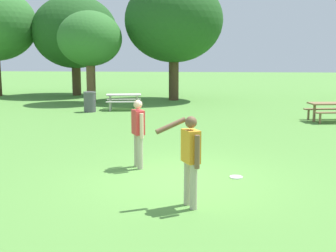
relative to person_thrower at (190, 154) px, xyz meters
name	(u,v)px	position (x,y,z in m)	size (l,w,h in m)	color
ground_plane	(179,179)	(-0.33, 1.79, -0.96)	(120.00, 120.00, 0.00)	#568E3D
person_thrower	(190,154)	(0.00, 0.00, 0.00)	(0.82, 0.55, 1.64)	#B7AD93
person_catcher	(138,129)	(-1.38, 2.63, -0.02)	(0.37, 0.55, 1.64)	#B7AD93
frisbee	(236,177)	(0.92, 2.00, -0.95)	(0.29, 0.29, 0.03)	white
picnic_table_near	(330,108)	(5.13, 10.75, -0.40)	(1.93, 1.71, 0.77)	olive
picnic_table_far	(124,98)	(-4.01, 13.72, -0.40)	(1.94, 1.72, 0.77)	beige
trash_can_beside_table	(90,102)	(-5.44, 12.69, -0.48)	(0.59, 0.59, 0.96)	#515156
tree_broad_center	(75,32)	(-8.74, 21.11, 3.19)	(5.57, 5.57, 6.53)	#4C3823
tree_far_right	(90,39)	(-6.45, 16.55, 2.57)	(3.56, 3.56, 5.09)	brown
tree_slender_mid	(174,21)	(-1.98, 18.61, 3.69)	(5.74, 5.74, 7.11)	#4C3823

